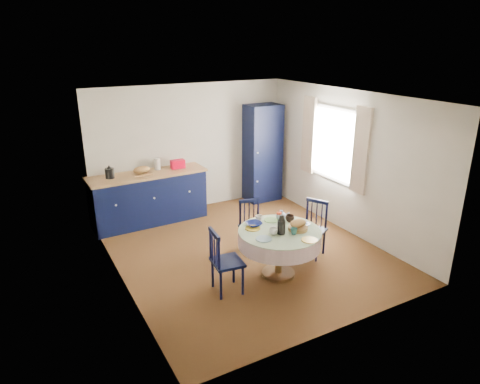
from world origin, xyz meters
The scene contains 17 objects.
floor centered at (0.00, 0.00, 0.00)m, with size 4.50×4.50×0.00m, color black.
ceiling centered at (0.00, 0.00, 2.50)m, with size 4.50×4.50×0.00m, color white.
wall_back centered at (0.00, 2.25, 1.25)m, with size 4.00×0.02×2.50m, color beige.
wall_left centered at (-2.00, 0.00, 1.25)m, with size 0.02×4.50×2.50m, color beige.
wall_right centered at (2.00, 0.00, 1.25)m, with size 0.02×4.50×2.50m, color beige.
window centered at (1.95, 0.30, 1.52)m, with size 0.10×1.74×1.45m.
kitchen_counter centered at (-1.00, 1.96, 0.49)m, with size 2.18×0.73×1.20m.
pantry_cabinet centered at (1.51, 2.00, 1.02)m, with size 0.71×0.52×2.03m.
dining_table centered at (0.05, -0.86, 0.60)m, with size 1.19×1.19×1.00m.
chair_left centered at (-0.84, -0.86, 0.47)m, with size 0.44×0.45×0.92m.
chair_far centered at (0.10, 0.02, 0.43)m, with size 0.44×0.43×0.85m.
chair_right centered at (0.88, -0.57, 0.45)m, with size 0.53×0.54×0.90m.
mug_a centered at (-0.10, -0.92, 0.76)m, with size 0.12×0.12×0.09m, color silver.
mug_b centered at (0.15, -1.05, 0.76)m, with size 0.10×0.10×0.09m, color #337571.
mug_c centered at (0.35, -0.67, 0.77)m, with size 0.13×0.13×0.10m, color black.
mug_d centered at (-0.05, -0.46, 0.77)m, with size 0.11×0.11×0.10m, color silver.
cobalt_bowl centered at (-0.19, -0.54, 0.74)m, with size 0.23×0.23×0.06m, color navy.
Camera 1 is at (-3.11, -5.43, 3.28)m, focal length 32.00 mm.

